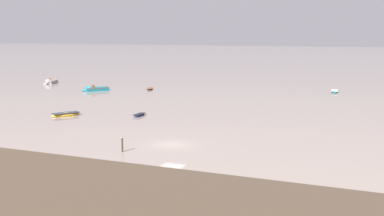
# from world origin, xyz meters

# --- Properties ---
(ground_plane) EXTENTS (800.00, 800.00, 0.00)m
(ground_plane) POSITION_xyz_m (0.00, 0.00, 0.00)
(ground_plane) COLOR gray
(mudflat_shore) EXTENTS (398.20, 17.49, 0.26)m
(mudflat_shore) POSITION_xyz_m (-4.35, -18.04, 0.13)
(mudflat_shore) COLOR #4C3D2D
(mudflat_shore) RESTS_ON ground
(motorboat_moored_0) EXTENTS (4.94, 5.93, 2.00)m
(motorboat_moored_0) POSITION_xyz_m (-37.11, 38.73, 0.27)
(motorboat_moored_0) COLOR #197084
(motorboat_moored_0) RESTS_ON ground
(rowboat_moored_0) EXTENTS (1.09, 2.89, 0.45)m
(rowboat_moored_0) POSITION_xyz_m (-12.49, 15.05, 0.12)
(rowboat_moored_0) COLOR navy
(rowboat_moored_0) RESTS_ON ground
(rowboat_moored_1) EXTENTS (1.78, 3.96, 0.60)m
(rowboat_moored_1) POSITION_xyz_m (10.06, 56.61, 0.16)
(rowboat_moored_1) COLOR #197084
(rowboat_moored_1) RESTS_ON ground
(motorboat_moored_2) EXTENTS (3.76, 5.97, 1.94)m
(motorboat_moored_2) POSITION_xyz_m (-55.37, 47.24, 0.27)
(motorboat_moored_2) COLOR gray
(motorboat_moored_2) RESTS_ON ground
(rowboat_moored_3) EXTENTS (3.43, 4.47, 0.68)m
(rowboat_moored_3) POSITION_xyz_m (-22.53, 10.84, 0.18)
(rowboat_moored_3) COLOR gold
(rowboat_moored_3) RESTS_ON ground
(rowboat_moored_4) EXTENTS (2.00, 3.25, 0.48)m
(rowboat_moored_4) POSITION_xyz_m (-27.19, 45.72, 0.13)
(rowboat_moored_4) COLOR black
(rowboat_moored_4) RESTS_ON ground
(mooring_post_left) EXTENTS (0.22, 0.22, 1.76)m
(mooring_post_left) POSITION_xyz_m (-3.17, -5.01, 0.76)
(mooring_post_left) COLOR #3D3323
(mooring_post_left) RESTS_ON ground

